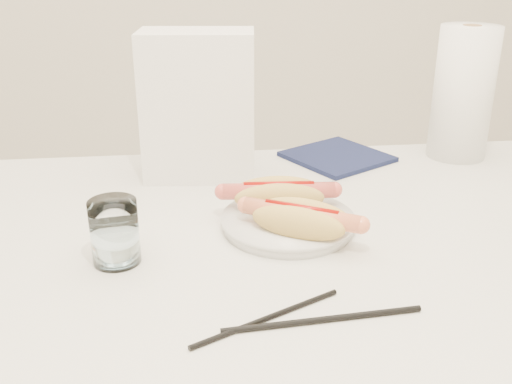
{
  "coord_description": "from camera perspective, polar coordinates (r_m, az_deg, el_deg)",
  "views": [
    {
      "loc": [
        -0.08,
        -0.74,
        1.15
      ],
      "look_at": [
        0.01,
        0.02,
        0.82
      ],
      "focal_mm": 41.75,
      "sensor_mm": 36.0,
      "label": 1
    }
  ],
  "objects": [
    {
      "name": "water_glass",
      "position": [
        0.8,
        -13.39,
        -3.75
      ],
      "size": [
        0.06,
        0.06,
        0.09
      ],
      "primitive_type": "cylinder",
      "color": "white",
      "rests_on": "table"
    },
    {
      "name": "plate",
      "position": [
        0.88,
        3.08,
        -3.06
      ],
      "size": [
        0.22,
        0.22,
        0.02
      ],
      "primitive_type": "cylinder",
      "rotation": [
        0.0,
        0.0,
        -0.18
      ],
      "color": "white",
      "rests_on": "table"
    },
    {
      "name": "paper_towel_roll",
      "position": [
        1.22,
        19.22,
        8.93
      ],
      "size": [
        0.12,
        0.12,
        0.25
      ],
      "primitive_type": "cylinder",
      "rotation": [
        0.0,
        0.0,
        0.1
      ],
      "color": "white",
      "rests_on": "table"
    },
    {
      "name": "hotdog_left",
      "position": [
        0.91,
        2.18,
        -0.3
      ],
      "size": [
        0.17,
        0.08,
        0.05
      ],
      "rotation": [
        0.0,
        0.0,
        -0.07
      ],
      "color": "tan",
      "rests_on": "plate"
    },
    {
      "name": "navy_napkin",
      "position": [
        1.18,
        7.77,
        3.37
      ],
      "size": [
        0.23,
        0.23,
        0.01
      ],
      "primitive_type": "cube",
      "rotation": [
        0.0,
        0.0,
        0.53
      ],
      "color": "#12183A",
      "rests_on": "table"
    },
    {
      "name": "table",
      "position": [
        0.88,
        -0.25,
        -8.36
      ],
      "size": [
        1.2,
        0.8,
        0.75
      ],
      "color": "silver",
      "rests_on": "ground"
    },
    {
      "name": "chopstick_near",
      "position": [
        0.69,
        6.46,
        -12.05
      ],
      "size": [
        0.23,
        0.03,
        0.01
      ],
      "primitive_type": "cylinder",
      "rotation": [
        0.0,
        1.57,
        0.08
      ],
      "color": "black",
      "rests_on": "table"
    },
    {
      "name": "chopstick_far",
      "position": [
        0.68,
        1.1,
        -11.97
      ],
      "size": [
        0.18,
        0.09,
        0.01
      ],
      "primitive_type": "cylinder",
      "rotation": [
        0.0,
        1.57,
        0.46
      ],
      "color": "black",
      "rests_on": "table"
    },
    {
      "name": "napkin_box",
      "position": [
        1.05,
        -5.53,
        8.19
      ],
      "size": [
        0.2,
        0.13,
        0.26
      ],
      "primitive_type": "cube",
      "rotation": [
        0.0,
        0.0,
        -0.11
      ],
      "color": "white",
      "rests_on": "table"
    },
    {
      "name": "hotdog_right",
      "position": [
        0.83,
        4.35,
        -2.62
      ],
      "size": [
        0.16,
        0.12,
        0.05
      ],
      "rotation": [
        0.0,
        0.0,
        -0.51
      ],
      "color": "#DDB556",
      "rests_on": "plate"
    }
  ]
}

